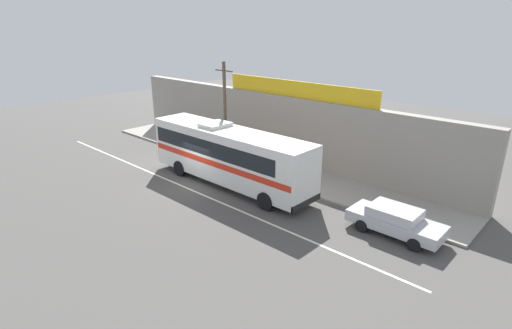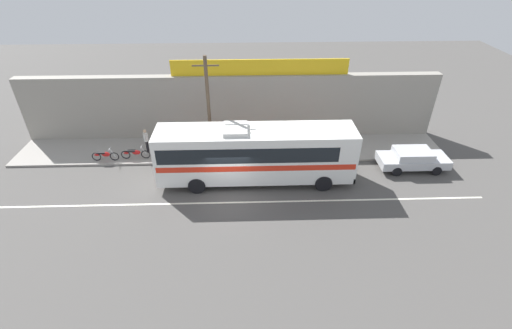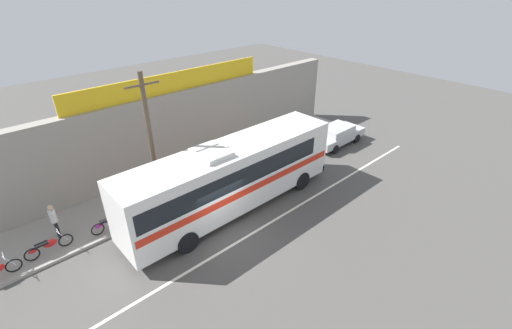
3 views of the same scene
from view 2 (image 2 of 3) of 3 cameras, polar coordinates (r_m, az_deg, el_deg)
ground_plane at (r=21.85m, az=-4.23°, el=-4.69°), size 70.00×70.00×0.00m
sidewalk_slab at (r=26.12m, az=-3.91°, el=2.41°), size 30.00×3.60×0.14m
storefront_facade at (r=26.97m, az=-3.98°, el=9.00°), size 30.00×0.70×4.80m
storefront_billboard at (r=25.93m, az=0.64°, el=15.06°), size 12.35×0.12×1.10m
road_center_stripe at (r=21.22m, az=-4.30°, el=-6.00°), size 30.00×0.14×0.01m
intercity_bus at (r=21.83m, az=-0.25°, el=1.94°), size 11.88×2.61×3.78m
parked_car at (r=25.85m, az=23.44°, el=0.86°), size 4.47×1.86×1.37m
utility_pole at (r=23.27m, az=-7.44°, el=8.57°), size 1.60×0.22×7.08m
motorcycle_black at (r=25.16m, az=-12.85°, el=1.60°), size 1.90×0.56×0.94m
motorcycle_red at (r=26.48m, az=-22.72°, el=1.37°), size 1.83×0.56×0.94m
motorcycle_blue at (r=25.99m, az=-18.52°, el=1.71°), size 1.97×0.56×0.94m
pedestrian_far_right at (r=26.15m, az=4.93°, el=5.05°), size 0.30×0.48×1.70m
pedestrian_by_curb at (r=26.29m, az=-16.93°, el=3.88°), size 0.30×0.48×1.74m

